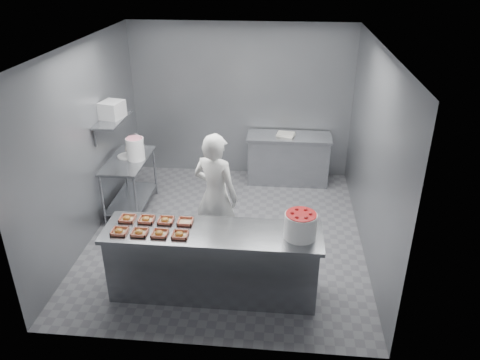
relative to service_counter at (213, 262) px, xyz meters
name	(u,v)px	position (x,y,z in m)	size (l,w,h in m)	color
floor	(227,233)	(0.00, 1.35, -0.45)	(4.50, 4.50, 0.00)	#4C4C51
ceiling	(224,45)	(0.00, 1.35, 2.35)	(4.50, 4.50, 0.00)	white
wall_back	(241,101)	(0.00, 3.60, 0.95)	(4.00, 0.04, 2.80)	slate
wall_left	(87,143)	(-2.00, 1.35, 0.95)	(0.04, 4.50, 2.80)	slate
wall_right	(372,154)	(2.00, 1.35, 0.95)	(0.04, 4.50, 2.80)	slate
service_counter	(213,262)	(0.00, 0.00, 0.00)	(2.60, 0.70, 0.90)	slate
prep_table	(130,177)	(-1.65, 1.95, 0.14)	(0.60, 1.20, 0.90)	slate
back_counter	(288,159)	(0.90, 3.25, 0.00)	(1.50, 0.60, 0.90)	slate
wall_shelf	(112,120)	(-1.82, 1.95, 1.10)	(0.35, 0.90, 0.03)	slate
tray_0	(119,231)	(-1.08, -0.15, 0.47)	(0.19, 0.18, 0.06)	tan
tray_1	(139,232)	(-0.84, -0.15, 0.47)	(0.19, 0.18, 0.06)	tan
tray_2	(160,233)	(-0.60, -0.15, 0.47)	(0.19, 0.18, 0.06)	tan
tray_3	(180,234)	(-0.36, -0.15, 0.47)	(0.19, 0.18, 0.06)	tan
tray_4	(127,218)	(-1.08, 0.15, 0.47)	(0.19, 0.18, 0.06)	tan
tray_5	(146,219)	(-0.84, 0.15, 0.47)	(0.19, 0.18, 0.06)	tan
tray_6	(166,220)	(-0.60, 0.15, 0.47)	(0.19, 0.18, 0.06)	tan
tray_7	(185,222)	(-0.35, 0.15, 0.47)	(0.19, 0.18, 0.04)	tan
worker	(216,196)	(-0.09, 0.88, 0.44)	(0.65, 0.43, 1.79)	white
strawberry_tub	(301,225)	(1.03, -0.03, 0.61)	(0.37, 0.37, 0.31)	white
glaze_bucket	(135,148)	(-1.51, 1.97, 0.63)	(0.30, 0.28, 0.43)	white
bucket_lid	(127,156)	(-1.69, 2.05, 0.46)	(0.29, 0.29, 0.02)	white
rag	(130,148)	(-1.74, 2.39, 0.46)	(0.15, 0.13, 0.02)	#CCB28C
appliance	(112,110)	(-1.82, 2.00, 1.24)	(0.30, 0.34, 0.26)	gray
paper_stack	(286,134)	(0.84, 3.25, 0.47)	(0.30, 0.22, 0.05)	silver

